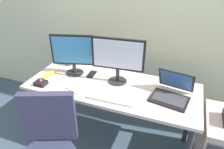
# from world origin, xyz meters

# --- Properties ---
(ground_plane) EXTENTS (8.00, 8.00, 0.00)m
(ground_plane) POSITION_xyz_m (0.00, 0.00, 0.00)
(ground_plane) COLOR #384A5C
(back_wall) EXTENTS (6.00, 0.10, 2.80)m
(back_wall) POSITION_xyz_m (0.00, 0.68, 1.40)
(back_wall) COLOR beige
(back_wall) RESTS_ON ground
(desk) EXTENTS (1.63, 0.66, 0.72)m
(desk) POSITION_xyz_m (0.00, 0.00, 0.64)
(desk) COLOR beige
(desk) RESTS_ON ground
(file_cabinet) EXTENTS (0.42, 0.53, 0.60)m
(file_cabinet) POSITION_xyz_m (1.08, 0.02, 0.30)
(file_cabinet) COLOR beige
(file_cabinet) RESTS_ON ground
(monitor_main) EXTENTS (0.50, 0.18, 0.45)m
(monitor_main) POSITION_xyz_m (0.03, 0.08, 0.99)
(monitor_main) COLOR #262628
(monitor_main) RESTS_ON desk
(monitor_side) EXTENTS (0.42, 0.18, 0.42)m
(monitor_side) POSITION_xyz_m (-0.45, 0.08, 0.96)
(monitor_side) COLOR #262628
(monitor_side) RESTS_ON desk
(keyboard) EXTENTS (0.41, 0.15, 0.03)m
(keyboard) POSITION_xyz_m (0.07, -0.20, 0.74)
(keyboard) COLOR silver
(keyboard) RESTS_ON desk
(laptop) EXTENTS (0.36, 0.36, 0.22)m
(laptop) POSITION_xyz_m (0.55, 0.01, 0.78)
(laptop) COLOR black
(laptop) RESTS_ON desk
(trackball_mouse) EXTENTS (0.11, 0.09, 0.07)m
(trackball_mouse) POSITION_xyz_m (-0.64, -0.23, 0.75)
(trackball_mouse) COLOR black
(trackball_mouse) RESTS_ON desk
(coffee_mug) EXTENTS (0.09, 0.08, 0.10)m
(coffee_mug) POSITION_xyz_m (-0.62, 0.24, 0.78)
(coffee_mug) COLOR #2E5487
(coffee_mug) RESTS_ON desk
(paper_notepad) EXTENTS (0.21, 0.25, 0.01)m
(paper_notepad) POSITION_xyz_m (-0.28, -0.13, 0.73)
(paper_notepad) COLOR white
(paper_notepad) RESTS_ON desk
(cell_phone) EXTENTS (0.08, 0.15, 0.01)m
(cell_phone) POSITION_xyz_m (-0.27, 0.12, 0.73)
(cell_phone) COLOR black
(cell_phone) RESTS_ON desk
(banana) EXTENTS (0.09, 0.20, 0.04)m
(banana) POSITION_xyz_m (-0.67, -0.06, 0.74)
(banana) COLOR yellow
(banana) RESTS_ON desk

